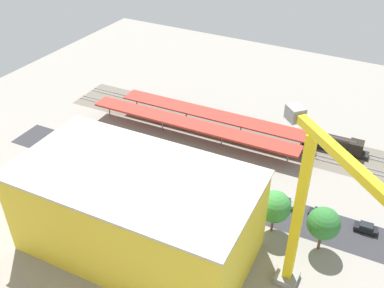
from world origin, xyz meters
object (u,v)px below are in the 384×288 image
at_px(street_tree_5, 209,187).
at_px(street_tree_1, 275,207).
at_px(locomotive, 335,143).
at_px(parked_car_5, 190,170).
at_px(parked_car_4, 222,181).
at_px(parked_car_3, 254,189).
at_px(parked_car_0, 366,228).
at_px(traffic_light, 105,156).
at_px(street_tree_0, 168,171).
at_px(street_tree_3, 172,180).
at_px(platform_canopy_near, 191,124).
at_px(parked_car_1, 320,214).
at_px(parked_car_2, 284,202).
at_px(box_truck_0, 173,183).
at_px(parked_car_6, 161,161).
at_px(street_tree_4, 148,165).
at_px(construction_building, 137,213).
at_px(street_tree_2, 324,224).
at_px(platform_canopy_far, 213,115).
at_px(tower_crane, 306,205).

bearing_deg(street_tree_5, street_tree_1, -177.04).
distance_m(locomotive, parked_car_5, 34.61).
distance_m(parked_car_4, street_tree_1, 16.90).
relative_size(parked_car_3, parked_car_4, 0.86).
relative_size(parked_car_0, parked_car_5, 0.97).
bearing_deg(traffic_light, street_tree_5, 177.80).
height_order(parked_car_5, street_tree_1, street_tree_1).
height_order(street_tree_0, street_tree_3, street_tree_0).
distance_m(platform_canopy_near, locomotive, 33.70).
distance_m(parked_car_1, traffic_light, 45.23).
relative_size(platform_canopy_near, parked_car_2, 12.73).
distance_m(parked_car_2, street_tree_0, 23.51).
bearing_deg(parked_car_3, street_tree_0, 28.57).
relative_size(street_tree_0, street_tree_1, 0.93).
xyz_separation_m(locomotive, parked_car_1, (-2.82, 23.90, -1.12)).
bearing_deg(street_tree_3, box_truck_0, -64.19).
bearing_deg(parked_car_6, locomotive, -143.94).
xyz_separation_m(parked_car_4, box_truck_0, (8.06, 6.25, 0.87)).
relative_size(box_truck_0, street_tree_0, 1.17).
bearing_deg(box_truck_0, street_tree_4, 14.14).
bearing_deg(street_tree_4, parked_car_0, -170.07).
bearing_deg(street_tree_5, street_tree_3, 1.61).
height_order(locomotive, street_tree_4, street_tree_4).
xyz_separation_m(locomotive, street_tree_5, (16.64, 32.36, 4.12)).
distance_m(parked_car_4, box_truck_0, 10.23).
height_order(parked_car_1, parked_car_6, parked_car_6).
xyz_separation_m(parked_car_4, street_tree_5, (-1.25, 8.87, 5.24)).
relative_size(parked_car_2, construction_building, 0.11).
xyz_separation_m(locomotive, street_tree_2, (-4.64, 31.89, 4.11)).
distance_m(parked_car_1, street_tree_0, 30.24).
bearing_deg(platform_canopy_near, platform_canopy_far, -114.91).
height_order(parked_car_1, parked_car_5, parked_car_5).
bearing_deg(parked_car_1, tower_crane, 89.78).
distance_m(construction_building, street_tree_3, 13.93).
bearing_deg(tower_crane, street_tree_4, -17.91).
height_order(locomotive, parked_car_3, locomotive).
bearing_deg(street_tree_3, parked_car_4, -126.32).
xyz_separation_m(construction_building, street_tree_0, (2.80, -14.76, -2.17)).
xyz_separation_m(parked_car_4, street_tree_2, (-22.52, 8.39, 5.23)).
distance_m(parked_car_1, street_tree_3, 29.01).
bearing_deg(street_tree_4, street_tree_5, 174.62).
bearing_deg(street_tree_5, parked_car_6, -28.19).
height_order(construction_building, street_tree_2, construction_building).
xyz_separation_m(box_truck_0, street_tree_5, (-9.30, 2.62, 4.37)).
relative_size(construction_building, tower_crane, 1.30).
bearing_deg(construction_building, street_tree_1, -145.08).
height_order(parked_car_1, street_tree_2, street_tree_2).
xyz_separation_m(parked_car_2, street_tree_3, (20.27, 8.62, 3.98)).
height_order(street_tree_3, traffic_light, street_tree_3).
relative_size(parked_car_2, street_tree_4, 0.51).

